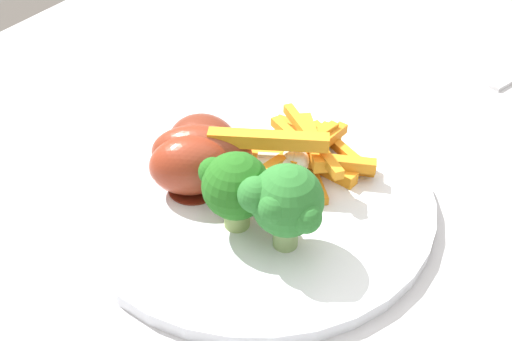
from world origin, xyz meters
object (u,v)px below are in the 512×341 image
(dinner_plate, at_px, (256,195))
(chicken_drumstick_near, at_px, (207,155))
(chicken_drumstick_far, at_px, (199,165))
(chicken_drumstick_extra, at_px, (205,147))
(dining_table, at_px, (249,271))
(broccoli_floret_middle, at_px, (283,202))
(broccoli_floret_front, at_px, (289,208))
(broccoli_floret_back, at_px, (236,185))
(carrot_fries_pile, at_px, (306,149))

(dinner_plate, bearing_deg, chicken_drumstick_near, 98.75)
(chicken_drumstick_far, height_order, chicken_drumstick_extra, chicken_drumstick_far)
(dining_table, relative_size, broccoli_floret_middle, 17.79)
(broccoli_floret_front, bearing_deg, chicken_drumstick_extra, 66.03)
(broccoli_floret_front, bearing_deg, chicken_drumstick_far, 77.65)
(dining_table, height_order, broccoli_floret_back, broccoli_floret_back)
(broccoli_floret_middle, bearing_deg, chicken_drumstick_near, 65.95)
(broccoli_floret_middle, xyz_separation_m, broccoli_floret_back, (0.01, 0.04, -0.01))
(broccoli_floret_middle, bearing_deg, carrot_fries_pile, 15.54)
(broccoli_floret_middle, xyz_separation_m, chicken_drumstick_near, (0.04, 0.09, -0.02))
(broccoli_floret_front, bearing_deg, carrot_fries_pile, 17.71)
(broccoli_floret_back, xyz_separation_m, carrot_fries_pile, (0.09, -0.02, -0.02))
(dinner_plate, distance_m, broccoli_floret_back, 0.06)
(broccoli_floret_middle, height_order, chicken_drumstick_extra, broccoli_floret_middle)
(dining_table, xyz_separation_m, carrot_fries_pile, (0.04, -0.03, 0.13))
(broccoli_floret_front, height_order, carrot_fries_pile, broccoli_floret_front)
(dining_table, distance_m, dinner_plate, 0.11)
(dining_table, distance_m, broccoli_floret_middle, 0.17)
(broccoli_floret_middle, distance_m, chicken_drumstick_extra, 0.11)
(broccoli_floret_front, relative_size, chicken_drumstick_near, 0.44)
(broccoli_floret_middle, relative_size, chicken_drumstick_extra, 0.59)
(chicken_drumstick_near, bearing_deg, chicken_drumstick_far, -174.18)
(dinner_plate, height_order, carrot_fries_pile, carrot_fries_pile)
(dining_table, distance_m, chicken_drumstick_near, 0.14)
(dinner_plate, bearing_deg, carrot_fries_pile, -24.96)
(dining_table, xyz_separation_m, chicken_drumstick_near, (-0.01, 0.03, 0.14))
(carrot_fries_pile, xyz_separation_m, chicken_drumstick_near, (-0.05, 0.06, 0.01))
(broccoli_floret_middle, distance_m, chicken_drumstick_near, 0.10)
(dinner_plate, relative_size, chicken_drumstick_far, 2.50)
(chicken_drumstick_far, bearing_deg, chicken_drumstick_near, 5.82)
(broccoli_floret_back, height_order, chicken_drumstick_near, broccoli_floret_back)
(dining_table, distance_m, chicken_drumstick_extra, 0.14)
(chicken_drumstick_far, bearing_deg, dinner_plate, -62.63)
(chicken_drumstick_far, bearing_deg, dining_table, -46.77)
(broccoli_floret_front, bearing_deg, dining_table, 52.32)
(dining_table, bearing_deg, broccoli_floret_front, -127.68)
(carrot_fries_pile, bearing_deg, broccoli_floret_middle, -164.46)
(dining_table, height_order, dinner_plate, dinner_plate)
(dinner_plate, xyz_separation_m, broccoli_floret_front, (-0.04, -0.05, 0.04))
(chicken_drumstick_extra, bearing_deg, chicken_drumstick_near, -140.41)
(chicken_drumstick_far, relative_size, chicken_drumstick_extra, 0.99)
(chicken_drumstick_extra, bearing_deg, broccoli_floret_middle, -117.15)
(chicken_drumstick_far, bearing_deg, broccoli_floret_middle, -106.16)
(broccoli_floret_back, height_order, carrot_fries_pile, broccoli_floret_back)
(carrot_fries_pile, relative_size, chicken_drumstick_far, 1.07)
(dinner_plate, relative_size, chicken_drumstick_extra, 2.48)
(dinner_plate, height_order, chicken_drumstick_near, chicken_drumstick_near)
(broccoli_floret_middle, xyz_separation_m, carrot_fries_pile, (0.09, 0.03, -0.02))
(broccoli_floret_back, bearing_deg, chicken_drumstick_extra, 51.59)
(carrot_fries_pile, bearing_deg, dining_table, 140.70)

